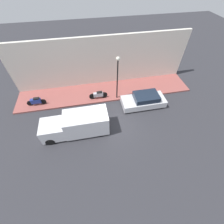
# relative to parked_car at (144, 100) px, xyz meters

# --- Properties ---
(ground_plane) EXTENTS (60.00, 60.00, 0.00)m
(ground_plane) POSITION_rel_parked_car_xyz_m (-1.95, 3.41, -0.65)
(ground_plane) COLOR #2D2D33
(sidewalk) EXTENTS (3.18, 18.31, 0.16)m
(sidewalk) POSITION_rel_parked_car_xyz_m (2.69, 3.41, -0.57)
(sidewalk) COLOR #934C47
(sidewalk) RESTS_ON ground_plane
(building_facade) EXTENTS (0.30, 18.31, 5.28)m
(building_facade) POSITION_rel_parked_car_xyz_m (4.43, 3.41, 1.99)
(building_facade) COLOR silver
(building_facade) RESTS_ON ground_plane
(parked_car) EXTENTS (1.82, 4.22, 1.35)m
(parked_car) POSITION_rel_parked_car_xyz_m (0.00, 0.00, 0.00)
(parked_car) COLOR silver
(parked_car) RESTS_ON ground_plane
(delivery_van) EXTENTS (1.81, 5.38, 2.07)m
(delivery_van) POSITION_rel_parked_car_xyz_m (-2.06, 6.54, 0.40)
(delivery_van) COLOR silver
(delivery_van) RESTS_ON ground_plane
(scooter_silver) EXTENTS (0.30, 1.86, 0.82)m
(scooter_silver) POSITION_rel_parked_car_xyz_m (1.69, 4.27, -0.04)
(scooter_silver) COLOR #B7B7BF
(scooter_silver) RESTS_ON sidewalk
(motorcycle_blue) EXTENTS (0.30, 1.80, 0.86)m
(motorcycle_blue) POSITION_rel_parked_car_xyz_m (1.90, 10.37, -0.04)
(motorcycle_blue) COLOR navy
(motorcycle_blue) RESTS_ON sidewalk
(streetlamp) EXTENTS (0.35, 0.35, 4.51)m
(streetlamp) POSITION_rel_parked_car_xyz_m (1.45, 2.40, 2.53)
(streetlamp) COLOR black
(streetlamp) RESTS_ON sidewalk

